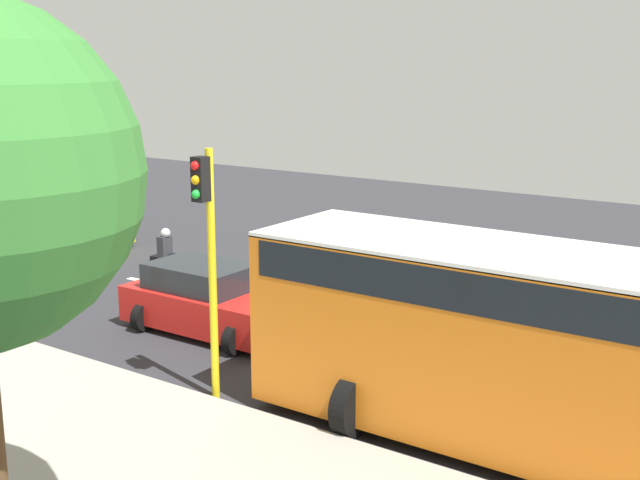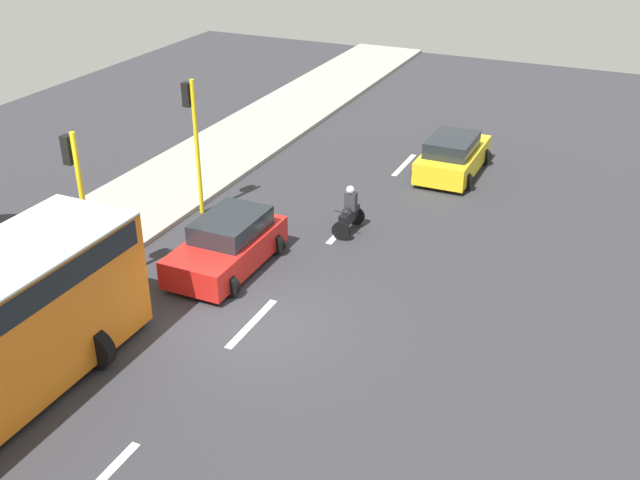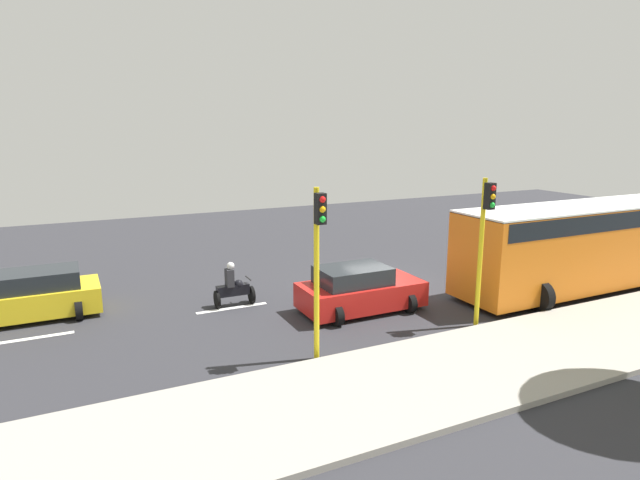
# 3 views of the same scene
# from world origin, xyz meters

# --- Properties ---
(ground_plane) EXTENTS (40.00, 60.00, 0.10)m
(ground_plane) POSITION_xyz_m (0.00, 0.00, -0.05)
(ground_plane) COLOR #2D2D33
(sidewalk) EXTENTS (4.00, 60.00, 0.15)m
(sidewalk) POSITION_xyz_m (7.00, 0.00, 0.07)
(sidewalk) COLOR #9E998E
(sidewalk) RESTS_ON ground
(lane_stripe_far_north) EXTENTS (0.20, 2.40, 0.01)m
(lane_stripe_far_north) POSITION_xyz_m (0.00, -12.00, 0.01)
(lane_stripe_far_north) COLOR white
(lane_stripe_far_north) RESTS_ON ground
(lane_stripe_north) EXTENTS (0.20, 2.40, 0.01)m
(lane_stripe_north) POSITION_xyz_m (0.00, -6.00, 0.01)
(lane_stripe_north) COLOR white
(lane_stripe_north) RESTS_ON ground
(lane_stripe_mid) EXTENTS (0.20, 2.40, 0.01)m
(lane_stripe_mid) POSITION_xyz_m (0.00, 0.00, 0.01)
(lane_stripe_mid) COLOR white
(lane_stripe_mid) RESTS_ON ground
(lane_stripe_south) EXTENTS (0.20, 2.40, 0.01)m
(lane_stripe_south) POSITION_xyz_m (0.00, 6.00, 0.01)
(lane_stripe_south) COLOR white
(lane_stripe_south) RESTS_ON ground
(lane_stripe_far_south) EXTENTS (0.20, 2.40, 0.01)m
(lane_stripe_far_south) POSITION_xyz_m (0.00, 12.00, 0.01)
(lane_stripe_far_south) COLOR white
(lane_stripe_far_south) RESTS_ON ground
(car_yellow_cab) EXTENTS (2.29, 4.08, 1.52)m
(car_yellow_cab) POSITION_xyz_m (-1.88, -11.89, 0.71)
(car_yellow_cab) COLOR yellow
(car_yellow_cab) RESTS_ON ground
(car_red) EXTENTS (2.31, 4.03, 1.52)m
(car_red) POSITION_xyz_m (2.04, -2.30, 0.71)
(car_red) COLOR red
(car_red) RESTS_ON ground
(city_bus) EXTENTS (3.20, 11.00, 3.16)m
(city_bus) POSITION_xyz_m (3.50, 6.58, 1.85)
(city_bus) COLOR orange
(city_bus) RESTS_ON ground
(motorcycle) EXTENTS (0.60, 1.30, 1.53)m
(motorcycle) POSITION_xyz_m (-0.24, -5.87, 0.64)
(motorcycle) COLOR black
(motorcycle) RESTS_ON ground
(traffic_light_corner) EXTENTS (0.49, 0.24, 4.50)m
(traffic_light_corner) POSITION_xyz_m (4.85, 0.24, 2.93)
(traffic_light_corner) COLOR yellow
(traffic_light_corner) RESTS_ON ground
(traffic_light_midblock) EXTENTS (0.49, 0.24, 4.50)m
(traffic_light_midblock) POSITION_xyz_m (4.85, -5.13, 2.93)
(traffic_light_midblock) COLOR yellow
(traffic_light_midblock) RESTS_ON ground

